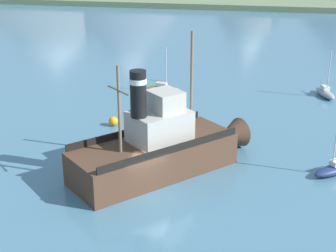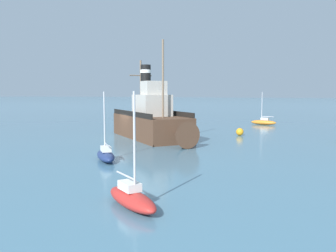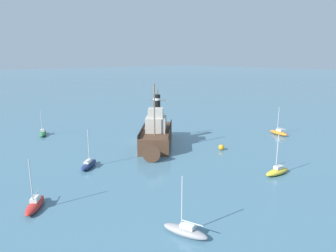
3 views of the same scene
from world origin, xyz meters
TOP-DOWN VIEW (x-y plane):
  - ground_plane at (0.00, 0.00)m, footprint 600.00×600.00m
  - shoreline_strip at (0.00, 85.51)m, footprint 240.00×12.00m
  - old_tugboat at (0.11, 3.41)m, footprint 12.31×12.82m
  - sailboat_grey at (13.39, 23.76)m, footprint 2.29×3.95m
  - sailboat_navy at (12.44, 5.26)m, footprint 3.63×3.27m
  - sailboat_yellow at (-3.44, 21.94)m, footprint 3.91×1.55m
  - mooring_buoy at (-5.87, 11.49)m, footprint 0.84×0.84m

SIDE VIEW (x-z plane):
  - ground_plane at x=0.00m, z-range 0.00..0.00m
  - mooring_buoy at x=-5.87m, z-range 0.00..0.84m
  - sailboat_grey at x=13.39m, z-range -2.02..2.88m
  - sailboat_navy at x=12.44m, z-range -2.02..2.88m
  - sailboat_yellow at x=-3.44m, z-range -2.02..2.88m
  - shoreline_strip at x=0.00m, z-range 0.00..1.20m
  - old_tugboat at x=0.11m, z-range -3.12..6.78m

